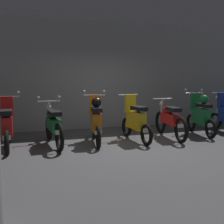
{
  "coord_description": "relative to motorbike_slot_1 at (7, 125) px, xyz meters",
  "views": [
    {
      "loc": [
        -2.08,
        -5.78,
        1.58
      ],
      "look_at": [
        -0.08,
        0.63,
        0.75
      ],
      "focal_mm": 42.93,
      "sensor_mm": 36.0,
      "label": 1
    }
  ],
  "objects": [
    {
      "name": "ground_plane",
      "position": [
        2.57,
        -0.67,
        -0.53
      ],
      "size": [
        80.0,
        80.0,
        0.0
      ],
      "primitive_type": "plane",
      "color": "#4C4C4F"
    },
    {
      "name": "back_wall",
      "position": [
        2.57,
        2.01,
        1.17
      ],
      "size": [
        16.0,
        0.3,
        3.4
      ],
      "primitive_type": "cube",
      "color": "gray",
      "rests_on": "ground"
    },
    {
      "name": "motorbike_slot_1",
      "position": [
        0.0,
        0.0,
        0.0
      ],
      "size": [
        0.59,
        1.68,
        1.29
      ],
      "color": "black",
      "rests_on": "ground"
    },
    {
      "name": "motorbike_slot_2",
      "position": [
        1.03,
        0.01,
        -0.04
      ],
      "size": [
        0.59,
        1.95,
        1.15
      ],
      "color": "black",
      "rests_on": "ground"
    },
    {
      "name": "motorbike_slot_3",
      "position": [
        2.06,
        -0.06,
        0.04
      ],
      "size": [
        0.58,
        1.67,
        1.29
      ],
      "color": "black",
      "rests_on": "ground"
    },
    {
      "name": "motorbike_slot_4",
      "position": [
        3.08,
        -0.13,
        -0.0
      ],
      "size": [
        0.56,
        1.68,
        1.18
      ],
      "color": "black",
      "rests_on": "ground"
    },
    {
      "name": "motorbike_slot_5",
      "position": [
        4.12,
        -0.07,
        -0.04
      ],
      "size": [
        0.56,
        1.95,
        1.03
      ],
      "color": "black",
      "rests_on": "ground"
    },
    {
      "name": "motorbike_slot_6",
      "position": [
        5.15,
        0.02,
        0.04
      ],
      "size": [
        0.59,
        1.68,
        1.29
      ],
      "color": "black",
      "rests_on": "ground"
    }
  ]
}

